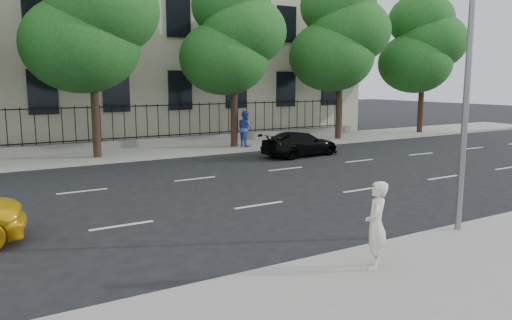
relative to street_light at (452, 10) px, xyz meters
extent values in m
plane|color=black|center=(-2.50, 1.77, -5.15)|extent=(120.00, 120.00, 0.00)
cube|color=gray|center=(-2.50, -2.23, -5.07)|extent=(60.00, 4.00, 0.15)
cube|color=gray|center=(-2.50, 15.77, -5.07)|extent=(60.00, 4.00, 0.15)
cube|color=slate|center=(-2.50, 17.47, -4.80)|extent=(30.00, 0.50, 0.40)
cube|color=black|center=(-2.50, 17.47, -4.50)|extent=(28.80, 0.05, 0.05)
cube|color=black|center=(-2.50, 17.47, -2.90)|extent=(28.80, 0.05, 0.05)
cylinder|color=slate|center=(0.00, -0.53, -1.00)|extent=(0.14, 0.14, 8.00)
cylinder|color=#382619|center=(-4.50, 14.97, -3.34)|extent=(0.36, 0.36, 3.32)
ellipsoid|color=#1D4A18|center=(-4.90, 15.27, -0.05)|extent=(5.13, 5.13, 4.21)
ellipsoid|color=#1D4A18|center=(-4.00, 14.77, 1.43)|extent=(4.86, 4.86, 4.00)
cylinder|color=#382619|center=(2.50, 14.97, -3.46)|extent=(0.36, 0.36, 3.08)
ellipsoid|color=#1D4A18|center=(2.10, 15.27, -0.48)|extent=(4.56, 4.56, 3.74)
ellipsoid|color=#1D4A18|center=(3.00, 14.77, 0.84)|extent=(4.32, 4.32, 3.55)
ellipsoid|color=#1D4A18|center=(2.60, 15.37, 2.16)|extent=(4.08, 4.08, 3.36)
cylinder|color=#382619|center=(9.50, 14.97, -3.39)|extent=(0.36, 0.36, 3.22)
ellipsoid|color=#1D4A18|center=(9.10, 15.27, -0.22)|extent=(4.94, 4.94, 4.06)
ellipsoid|color=#1D4A18|center=(10.00, 14.77, 1.21)|extent=(4.68, 4.68, 3.85)
ellipsoid|color=#1D4A18|center=(9.60, 15.37, 2.64)|extent=(4.42, 4.42, 3.64)
cylinder|color=#382619|center=(16.50, 14.97, -3.49)|extent=(0.36, 0.36, 3.01)
ellipsoid|color=#1D4A18|center=(16.10, 15.27, -0.49)|extent=(4.75, 4.75, 3.90)
ellipsoid|color=#1D4A18|center=(17.00, 14.77, 0.89)|extent=(4.50, 4.50, 3.70)
ellipsoid|color=#1D4A18|center=(16.60, 15.37, 2.26)|extent=(4.25, 4.25, 3.50)
imported|color=black|center=(4.07, 11.31, -4.57)|extent=(4.16, 2.03, 1.16)
imported|color=silver|center=(-3.38, -1.30, -4.18)|extent=(0.71, 0.68, 1.63)
imported|color=#304999|center=(3.00, 14.68, -4.06)|extent=(0.73, 0.92, 1.87)
camera|label=1|loc=(-9.80, -7.72, -1.55)|focal=35.00mm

